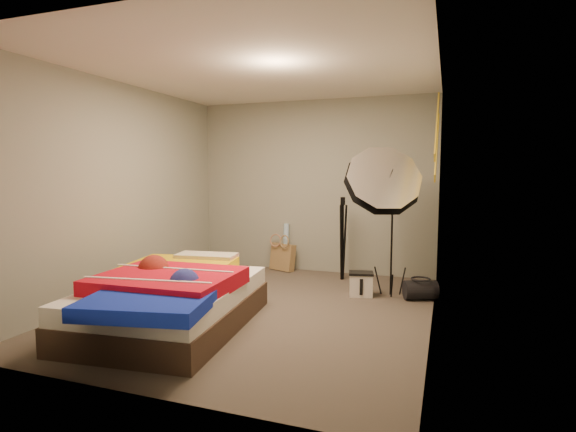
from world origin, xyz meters
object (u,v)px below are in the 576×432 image
at_px(duffel_bag, 420,290).
at_px(photo_umbrella, 382,183).
at_px(camera_case, 361,285).
at_px(bed, 172,298).
at_px(wrapping_roll, 286,247).
at_px(camera_tripod, 342,233).
at_px(tote_bag, 283,257).

distance_m(duffel_bag, photo_umbrella, 1.31).
bearing_deg(camera_case, bed, -144.37).
relative_size(duffel_bag, photo_umbrella, 0.20).
bearing_deg(wrapping_roll, camera_tripod, -18.32).
xyz_separation_m(duffel_bag, photo_umbrella, (-0.45, -0.05, 1.22)).
relative_size(camera_case, camera_tripod, 0.23).
xyz_separation_m(bed, photo_umbrella, (1.71, 1.68, 1.06)).
bearing_deg(camera_case, tote_bag, 131.09).
relative_size(tote_bag, photo_umbrella, 0.21).
distance_m(wrapping_roll, photo_umbrella, 2.10).
bearing_deg(bed, camera_tripod, 65.35).
bearing_deg(wrapping_roll, bed, -93.60).
height_order(duffel_bag, bed, bed).
xyz_separation_m(wrapping_roll, duffel_bag, (2.00, -0.97, -0.24)).
relative_size(wrapping_roll, duffel_bag, 1.91).
bearing_deg(photo_umbrella, camera_tripod, 130.83).
bearing_deg(duffel_bag, photo_umbrella, 165.97).
xyz_separation_m(wrapping_roll, camera_case, (1.32, -1.04, -0.22)).
xyz_separation_m(tote_bag, bed, (-0.13, -2.67, 0.08)).
bearing_deg(duffel_bag, camera_tripod, 128.04).
bearing_deg(duffel_bag, wrapping_roll, 133.92).
distance_m(camera_case, photo_umbrella, 1.22).
height_order(camera_case, duffel_bag, camera_case).
bearing_deg(bed, camera_case, 48.02).
bearing_deg(tote_bag, wrapping_roll, 62.77).
bearing_deg(camera_case, photo_umbrella, -6.09).
relative_size(bed, camera_tripod, 1.91).
relative_size(tote_bag, camera_tripod, 0.35).
relative_size(wrapping_roll, photo_umbrella, 0.37).
bearing_deg(duffel_bag, tote_bag, 135.12).
xyz_separation_m(tote_bag, duffel_bag, (2.04, -0.94, -0.09)).
height_order(wrapping_roll, camera_case, wrapping_roll).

